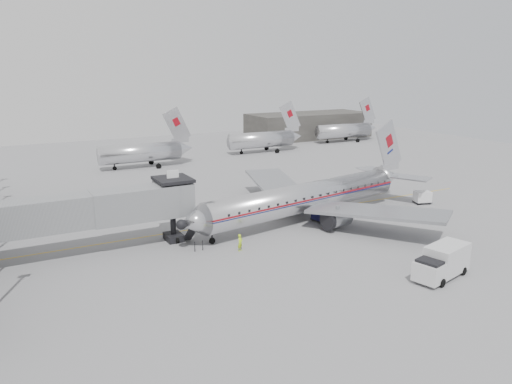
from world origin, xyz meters
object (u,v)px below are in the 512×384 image
at_px(airliner, 309,197).
at_px(baggage_cart_navy, 322,213).
at_px(baggage_cart_white, 422,197).
at_px(service_van, 442,262).
at_px(ramp_worker, 240,243).

bearing_deg(airliner, baggage_cart_navy, -56.23).
bearing_deg(baggage_cart_white, service_van, -115.60).
distance_m(airliner, baggage_cart_white, 16.88).
height_order(baggage_cart_white, ramp_worker, ramp_worker).
height_order(baggage_cart_navy, baggage_cart_white, baggage_cart_navy).
bearing_deg(baggage_cart_white, baggage_cart_navy, -163.09).
bearing_deg(airliner, service_van, -98.19).
bearing_deg(ramp_worker, airliner, -6.38).
distance_m(baggage_cart_white, ramp_worker, 28.41).
height_order(service_van, baggage_cart_white, service_van).
bearing_deg(baggage_cart_white, airliner, -166.90).
xyz_separation_m(service_van, baggage_cart_white, (16.14, 17.61, -0.56)).
height_order(service_van, ramp_worker, service_van).
bearing_deg(service_van, airliner, 77.96).
bearing_deg(baggage_cart_navy, baggage_cart_white, -8.61).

